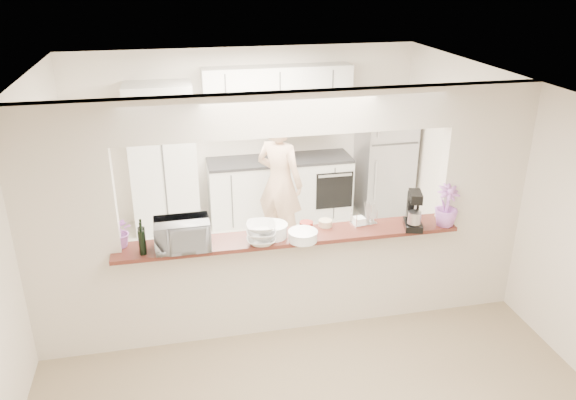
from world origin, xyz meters
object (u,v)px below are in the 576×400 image
object	(u,v)px
refrigerator	(385,158)
person	(280,183)
stand_mixer	(414,211)
toaster_oven	(182,234)

from	to	relation	value
refrigerator	person	bearing A→B (deg)	-154.85
person	refrigerator	bearing A→B (deg)	-112.36
stand_mixer	person	distance (m)	2.21
toaster_oven	person	distance (m)	2.34
toaster_oven	refrigerator	bearing A→B (deg)	40.65
toaster_oven	stand_mixer	distance (m)	2.29
toaster_oven	person	xyz separation A→B (m)	(1.31, 1.92, -0.32)
stand_mixer	toaster_oven	bearing A→B (deg)	179.07
refrigerator	person	size ratio (longest dim) A/B	0.94
refrigerator	toaster_oven	xyz separation A→B (m)	(-3.09, -2.75, 0.38)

